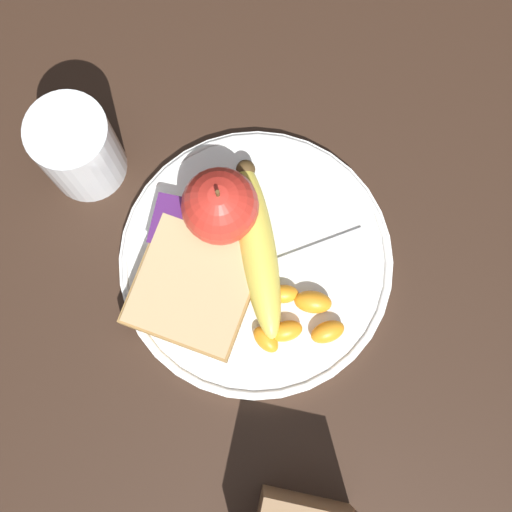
% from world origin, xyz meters
% --- Properties ---
extents(ground_plane, '(3.00, 3.00, 0.00)m').
position_xyz_m(ground_plane, '(0.00, 0.00, 0.00)').
color(ground_plane, '#332116').
extents(plate, '(0.26, 0.26, 0.01)m').
position_xyz_m(plate, '(0.00, 0.00, 0.01)').
color(plate, white).
rests_on(plate, ground_plane).
extents(juice_glass, '(0.07, 0.07, 0.10)m').
position_xyz_m(juice_glass, '(0.06, 0.18, 0.04)').
color(juice_glass, silver).
rests_on(juice_glass, ground_plane).
extents(apple, '(0.07, 0.07, 0.08)m').
position_xyz_m(apple, '(0.04, 0.04, 0.05)').
color(apple, red).
rests_on(apple, plate).
extents(banana, '(0.17, 0.09, 0.03)m').
position_xyz_m(banana, '(0.01, -0.00, 0.03)').
color(banana, '#E0CC4C').
rests_on(banana, plate).
extents(bread_slice, '(0.12, 0.12, 0.02)m').
position_xyz_m(bread_slice, '(-0.04, 0.05, 0.02)').
color(bread_slice, olive).
rests_on(bread_slice, plate).
extents(fork, '(0.10, 0.15, 0.00)m').
position_xyz_m(fork, '(-0.00, -0.01, 0.01)').
color(fork, silver).
rests_on(fork, plate).
extents(jam_packet, '(0.05, 0.04, 0.02)m').
position_xyz_m(jam_packet, '(0.02, 0.08, 0.02)').
color(jam_packet, white).
rests_on(jam_packet, plate).
extents(orange_segment_0, '(0.03, 0.04, 0.02)m').
position_xyz_m(orange_segment_0, '(-0.06, -0.04, 0.02)').
color(orange_segment_0, orange).
rests_on(orange_segment_0, plate).
extents(orange_segment_1, '(0.03, 0.02, 0.01)m').
position_xyz_m(orange_segment_1, '(-0.04, -0.02, 0.02)').
color(orange_segment_1, orange).
rests_on(orange_segment_1, plate).
extents(orange_segment_2, '(0.03, 0.04, 0.02)m').
position_xyz_m(orange_segment_2, '(-0.05, -0.08, 0.02)').
color(orange_segment_2, orange).
rests_on(orange_segment_2, plate).
extents(orange_segment_3, '(0.03, 0.03, 0.02)m').
position_xyz_m(orange_segment_3, '(-0.07, -0.02, 0.02)').
color(orange_segment_3, orange).
rests_on(orange_segment_3, plate).
extents(orange_segment_4, '(0.02, 0.03, 0.02)m').
position_xyz_m(orange_segment_4, '(-0.03, -0.03, 0.02)').
color(orange_segment_4, orange).
rests_on(orange_segment_4, plate).
extents(orange_segment_5, '(0.02, 0.04, 0.02)m').
position_xyz_m(orange_segment_5, '(-0.03, -0.06, 0.02)').
color(orange_segment_5, orange).
rests_on(orange_segment_5, plate).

